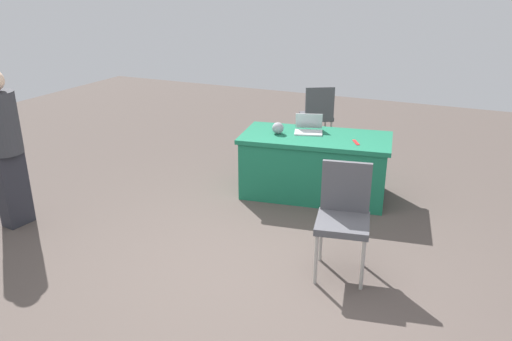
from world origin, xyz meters
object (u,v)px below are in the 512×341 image
table_foreground (315,165)px  person_attendee_browsing (4,142)px  chair_near_front (317,113)px  chair_aisle (344,212)px  yarn_ball (278,128)px  scissors_red (356,142)px  laptop_silver (309,129)px

table_foreground → person_attendee_browsing: 3.32m
table_foreground → person_attendee_browsing: (2.58, 2.01, 0.53)m
chair_near_front → chair_aisle: bearing=-98.4°
table_foreground → yarn_ball: size_ratio=13.49×
table_foreground → yarn_ball: yarn_ball is taller
chair_near_front → scissors_red: (-0.98, 1.71, 0.17)m
laptop_silver → yarn_ball: (0.30, 0.21, 0.03)m
chair_aisle → yarn_ball: bearing=-61.3°
scissors_red → table_foreground: bearing=-127.3°
table_foreground → chair_aisle: chair_aisle is taller
laptop_silver → yarn_ball: bearing=16.8°
scissors_red → person_attendee_browsing: bearing=-86.6°
chair_aisle → person_attendee_browsing: bearing=-2.4°
yarn_ball → table_foreground: bearing=-166.4°
table_foreground → scissors_red: 0.61m
person_attendee_browsing → scissors_red: size_ratio=8.94×
yarn_ball → scissors_red: 0.91m
table_foreground → person_attendee_browsing: size_ratio=1.12×
laptop_silver → scissors_red: 0.63m
table_foreground → laptop_silver: laptop_silver is taller
chair_aisle → yarn_ball: (1.17, -1.40, 0.23)m
chair_aisle → person_attendee_browsing: person_attendee_browsing is taller
table_foreground → yarn_ball: 0.61m
yarn_ball → chair_aisle: bearing=129.9°
chair_aisle → yarn_ball: size_ratio=7.23×
yarn_ball → scissors_red: (-0.91, -0.03, -0.06)m
chair_aisle → person_attendee_browsing: size_ratio=0.60×
chair_aisle → laptop_silver: size_ratio=2.48×
table_foreground → laptop_silver: (0.13, -0.10, 0.40)m
person_attendee_browsing → laptop_silver: person_attendee_browsing is taller
scissors_red → yarn_ball: bearing=-116.9°
laptop_silver → scissors_red: (-0.61, 0.17, -0.04)m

